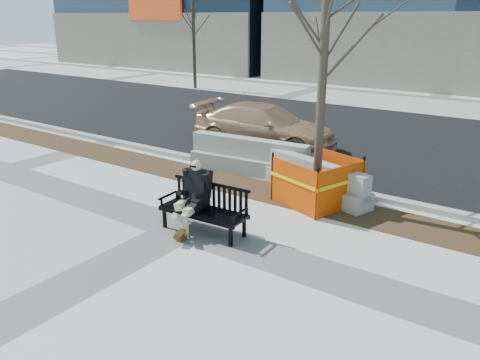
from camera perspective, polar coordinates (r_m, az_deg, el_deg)
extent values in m
plane|color=beige|center=(9.13, -6.84, -5.77)|extent=(120.00, 120.00, 0.00)
cube|color=#47301C|center=(11.04, 2.15, -1.15)|extent=(40.00, 1.20, 0.02)
cube|color=black|center=(16.38, 14.12, 4.99)|extent=(60.00, 10.40, 0.01)
cube|color=#9E9B93|center=(11.78, 4.68, 0.40)|extent=(60.00, 0.25, 0.12)
imported|color=tan|center=(14.68, 2.93, 3.94)|extent=(4.58, 2.18, 1.29)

